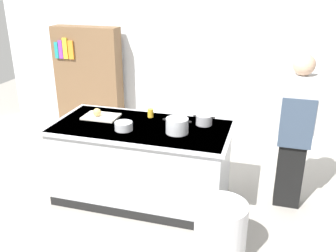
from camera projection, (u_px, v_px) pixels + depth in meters
ground_plane at (143, 196)px, 4.40m from camera, size 10.00×10.00×0.00m
back_wall at (187, 41)px, 5.71m from camera, size 6.40×0.12×3.00m
counter_island at (142, 161)px, 4.23m from camera, size 1.98×0.98×0.90m
cutting_board at (101, 117)px, 4.31m from camera, size 0.40×0.28×0.02m
onion at (97, 112)px, 4.27m from camera, size 0.09×0.09×0.09m
stock_pot at (177, 126)px, 3.86m from camera, size 0.30×0.24×0.16m
sauce_pan at (204, 120)px, 4.08m from camera, size 0.24×0.18×0.11m
mixing_bowl at (124, 126)px, 3.95m from camera, size 0.19×0.19×0.09m
juice_cup at (151, 113)px, 4.30m from camera, size 0.07×0.07×0.10m
trash_bin at (220, 232)px, 3.34m from camera, size 0.47×0.47×0.57m
person_chef at (295, 129)px, 3.94m from camera, size 0.38×0.25×1.72m
bookshelf at (89, 79)px, 6.09m from camera, size 1.10×0.31×1.70m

